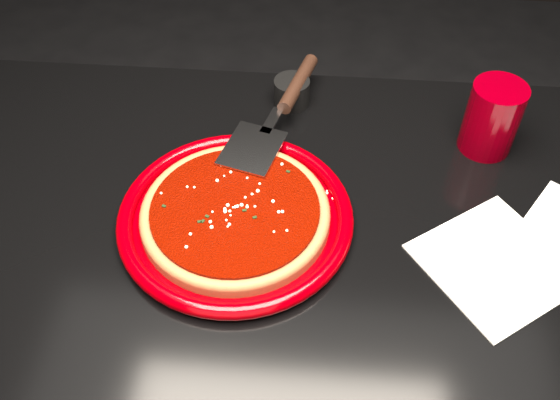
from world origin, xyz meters
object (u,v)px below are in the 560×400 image
object	(u,v)px
table	(284,379)
plate	(236,217)
ramekin	(292,92)
cup	(492,118)
pizza_server	(278,112)

from	to	relation	value
table	plate	world-z (taller)	plate
ramekin	table	bearing A→B (deg)	-87.64
table	cup	xyz separation A→B (m)	(0.30, 0.24, 0.43)
plate	pizza_server	size ratio (longest dim) A/B	0.98
table	cup	world-z (taller)	cup
pizza_server	cup	world-z (taller)	cup
plate	cup	size ratio (longest dim) A/B	2.89
cup	ramekin	distance (m)	0.32
table	ramekin	bearing A→B (deg)	92.36
table	cup	distance (m)	0.58
cup	ramekin	xyz separation A→B (m)	(-0.31, 0.08, -0.03)
table	ramekin	size ratio (longest dim) A/B	20.07
cup	ramekin	world-z (taller)	cup
cup	table	bearing A→B (deg)	-141.12
table	ramekin	xyz separation A→B (m)	(-0.01, 0.32, 0.40)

